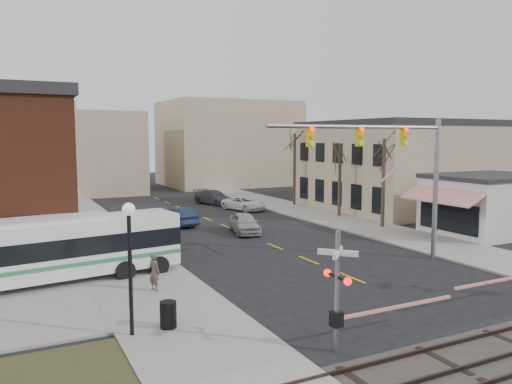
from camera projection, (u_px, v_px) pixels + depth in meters
ground at (379, 289)px, 22.99m from camera, size 160.00×160.00×0.00m
sidewalk_west at (96, 232)px, 36.55m from camera, size 5.00×60.00×0.12m
sidewalk_east at (314, 214)px, 44.99m from camera, size 5.00×60.00×0.12m
tan_building at (419, 164)px, 50.07m from camera, size 20.30×15.30×8.50m
awning_shop at (488, 204)px, 36.07m from camera, size 9.74×6.20×4.30m
tree_east_a at (383, 183)px, 37.94m from camera, size 0.28×0.28×6.75m
tree_east_b at (340, 180)px, 43.43m from camera, size 0.28×0.28×6.30m
tree_east_c at (294, 169)px, 50.59m from camera, size 0.28×0.28×7.20m
transit_bus at (54, 249)px, 23.52m from camera, size 12.11×4.16×3.06m
traffic_signal_mast at (396, 159)px, 26.92m from camera, size 11.07×0.30×8.00m
rr_crossing_west at (348, 291)px, 16.28m from camera, size 5.60×1.36×4.00m
street_lamp at (129, 242)px, 17.02m from camera, size 0.44×0.44×4.65m
trash_bin at (168, 315)px, 17.99m from camera, size 0.60×0.60×0.97m
car_a at (245, 223)px, 36.29m from camera, size 2.61×4.58×1.47m
car_b at (179, 216)px, 39.45m from camera, size 1.96×4.52×1.45m
car_c at (244, 203)px, 47.69m from camera, size 3.52×5.10×1.29m
car_d at (214, 197)px, 51.87m from camera, size 3.46×5.40×1.46m
pedestrian_near at (154, 272)px, 22.31m from camera, size 0.62×0.74×1.72m
pedestrian_far at (98, 261)px, 24.68m from camera, size 0.92×0.93×1.52m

